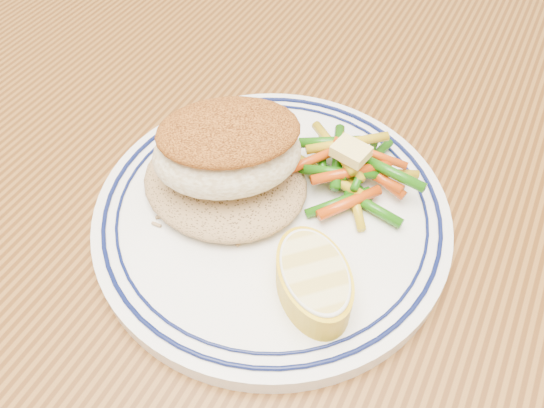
{
  "coord_description": "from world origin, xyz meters",
  "views": [
    {
      "loc": [
        0.1,
        -0.18,
        1.06
      ],
      "look_at": [
        -0.0,
        0.03,
        0.77
      ],
      "focal_mm": 35.0,
      "sensor_mm": 36.0,
      "label": 1
    }
  ],
  "objects_px": {
    "dining_table": "(261,317)",
    "fish_fillet": "(228,148)",
    "plate": "(272,213)",
    "rice_pilaf": "(225,178)",
    "vegetable_pile": "(350,169)",
    "lemon_wedge": "(314,280)"
  },
  "relations": [
    {
      "from": "dining_table",
      "to": "fish_fillet",
      "type": "distance_m",
      "value": 0.16
    },
    {
      "from": "plate",
      "to": "rice_pilaf",
      "type": "relative_size",
      "value": 2.09
    },
    {
      "from": "rice_pilaf",
      "to": "fish_fillet",
      "type": "relative_size",
      "value": 0.97
    },
    {
      "from": "vegetable_pile",
      "to": "lemon_wedge",
      "type": "relative_size",
      "value": 1.24
    },
    {
      "from": "fish_fillet",
      "to": "rice_pilaf",
      "type": "bearing_deg",
      "value": -163.27
    },
    {
      "from": "rice_pilaf",
      "to": "dining_table",
      "type": "bearing_deg",
      "value": -34.02
    },
    {
      "from": "plate",
      "to": "dining_table",
      "type": "bearing_deg",
      "value": -80.26
    },
    {
      "from": "dining_table",
      "to": "fish_fillet",
      "type": "xyz_separation_m",
      "value": [
        -0.04,
        0.03,
        0.15
      ]
    },
    {
      "from": "rice_pilaf",
      "to": "plate",
      "type": "bearing_deg",
      "value": -0.97
    },
    {
      "from": "rice_pilaf",
      "to": "fish_fillet",
      "type": "xyz_separation_m",
      "value": [
        0.0,
        0.0,
        0.03
      ]
    },
    {
      "from": "dining_table",
      "to": "fish_fillet",
      "type": "height_order",
      "value": "fish_fillet"
    },
    {
      "from": "dining_table",
      "to": "rice_pilaf",
      "type": "distance_m",
      "value": 0.13
    },
    {
      "from": "rice_pilaf",
      "to": "vegetable_pile",
      "type": "bearing_deg",
      "value": 31.85
    },
    {
      "from": "plate",
      "to": "fish_fillet",
      "type": "xyz_separation_m",
      "value": [
        -0.03,
        0.0,
        0.05
      ]
    },
    {
      "from": "rice_pilaf",
      "to": "lemon_wedge",
      "type": "relative_size",
      "value": 1.35
    },
    {
      "from": "vegetable_pile",
      "to": "lemon_wedge",
      "type": "distance_m",
      "value": 0.1
    },
    {
      "from": "plate",
      "to": "vegetable_pile",
      "type": "xyz_separation_m",
      "value": [
        0.04,
        0.05,
        0.02
      ]
    },
    {
      "from": "plate",
      "to": "fish_fillet",
      "type": "distance_m",
      "value": 0.06
    },
    {
      "from": "lemon_wedge",
      "to": "fish_fillet",
      "type": "bearing_deg",
      "value": 150.72
    },
    {
      "from": "dining_table",
      "to": "lemon_wedge",
      "type": "relative_size",
      "value": 16.77
    },
    {
      "from": "fish_fillet",
      "to": "vegetable_pile",
      "type": "xyz_separation_m",
      "value": [
        0.07,
        0.05,
        -0.03
      ]
    },
    {
      "from": "plate",
      "to": "lemon_wedge",
      "type": "distance_m",
      "value": 0.07
    }
  ]
}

